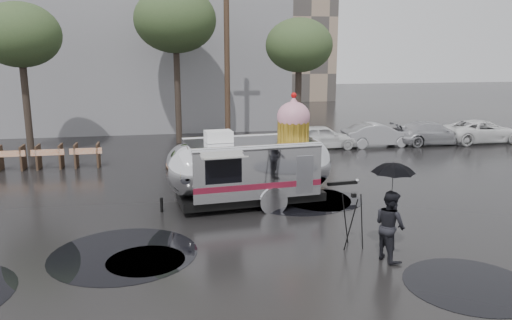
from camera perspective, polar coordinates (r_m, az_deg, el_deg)
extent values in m
plane|color=black|center=(12.63, -5.94, -10.12)|extent=(120.00, 120.00, 0.00)
cylinder|color=black|center=(11.71, 23.24, -12.97)|extent=(2.74, 2.74, 0.01)
cylinder|color=black|center=(16.65, 4.72, -4.48)|extent=(3.54, 3.54, 0.01)
cylinder|color=black|center=(12.21, -12.48, -11.15)|extent=(1.84, 1.84, 0.01)
cylinder|color=black|center=(16.66, 7.72, -4.54)|extent=(2.54, 2.54, 0.01)
cylinder|color=black|center=(12.70, -14.86, -10.33)|extent=(3.55, 3.55, 0.01)
cube|color=slate|center=(35.81, -16.33, 14.57)|extent=(22.00, 12.00, 13.00)
cylinder|color=#473323|center=(25.87, -3.34, 11.63)|extent=(0.28, 0.28, 9.00)
cylinder|color=#382D26|center=(25.45, -24.85, 6.96)|extent=(0.32, 0.32, 5.85)
ellipsoid|color=#2D4122|center=(25.39, -25.39, 12.80)|extent=(3.64, 3.64, 2.86)
cylinder|color=#382D26|center=(26.70, -8.99, 9.11)|extent=(0.32, 0.32, 6.75)
ellipsoid|color=#2D4122|center=(26.70, -9.21, 15.55)|extent=(4.20, 4.20, 3.30)
cylinder|color=#382D26|center=(25.68, 4.85, 7.59)|extent=(0.32, 0.32, 5.40)
ellipsoid|color=#2D4122|center=(25.60, 4.95, 12.95)|extent=(3.36, 3.36, 2.64)
cube|color=#473323|center=(23.02, -27.24, 0.16)|extent=(0.08, 0.80, 1.00)
cube|color=#473323|center=(22.78, -25.08, 0.26)|extent=(0.08, 0.80, 1.00)
cube|color=#E5590C|center=(22.50, -26.47, 0.63)|extent=(1.30, 0.04, 0.25)
cube|color=#473323|center=(22.64, -23.61, 0.32)|extent=(0.08, 0.80, 1.00)
cube|color=#473323|center=(22.46, -21.37, 0.42)|extent=(0.08, 0.80, 1.00)
cube|color=#E5590C|center=(22.13, -22.73, 0.80)|extent=(1.30, 0.04, 0.25)
cube|color=#473323|center=(22.35, -19.86, 0.48)|extent=(0.08, 0.80, 1.00)
cube|color=#473323|center=(22.23, -17.57, 0.58)|extent=(0.08, 0.80, 1.00)
cube|color=#E5590C|center=(21.87, -18.89, 0.97)|extent=(1.30, 0.04, 0.25)
imported|color=silver|center=(25.27, 7.56, 2.87)|extent=(4.00, 1.80, 1.40)
imported|color=#B2B2B7|center=(26.37, 13.77, 3.02)|extent=(4.00, 1.80, 1.40)
imported|color=#B2B2B7|center=(27.74, 19.43, 3.16)|extent=(4.20, 1.80, 1.44)
imported|color=silver|center=(29.36, 24.51, 3.28)|extent=(4.40, 1.90, 1.50)
cube|color=silver|center=(15.75, -0.71, -0.67)|extent=(4.16, 2.46, 1.63)
ellipsoid|color=silver|center=(16.39, 5.99, -0.22)|extent=(1.55, 2.20, 1.63)
ellipsoid|color=silver|center=(15.34, -7.88, -1.14)|extent=(1.55, 2.20, 1.63)
cube|color=black|center=(15.99, -0.71, -3.99)|extent=(4.67, 2.24, 0.27)
cylinder|color=black|center=(15.27, 1.89, -4.79)|extent=(0.65, 0.26, 0.63)
cylinder|color=black|center=(16.97, -0.09, -3.02)|extent=(0.65, 0.26, 0.63)
cylinder|color=silver|center=(15.14, 2.04, -4.76)|extent=(0.87, 0.17, 0.87)
cube|color=black|center=(17.09, 9.86, -2.62)|extent=(1.09, 0.21, 0.11)
sphere|color=silver|center=(17.32, 11.47, -2.33)|extent=(0.16, 0.16, 0.14)
cylinder|color=black|center=(15.53, -10.74, -5.06)|extent=(0.10, 0.10, 0.45)
cube|color=maroon|center=(14.89, 0.37, -3.06)|extent=(3.96, 0.42, 0.18)
cube|color=maroon|center=(16.81, -1.67, -1.26)|extent=(3.96, 0.42, 0.18)
cube|color=black|center=(14.47, -3.72, -1.32)|extent=(1.08, 0.14, 0.72)
cube|color=#9F9D94|center=(14.16, -3.55, 0.26)|extent=(1.30, 0.57, 0.13)
cube|color=silver|center=(15.27, 5.59, -1.67)|extent=(0.54, 0.08, 1.17)
cube|color=white|center=(15.32, -4.31, 2.72)|extent=(0.87, 0.66, 0.34)
cylinder|color=gold|center=(15.99, 4.28, 3.45)|extent=(1.03, 1.03, 0.54)
ellipsoid|color=pink|center=(15.93, 4.30, 4.99)|extent=(1.15, 1.15, 0.94)
cone|color=pink|center=(15.88, 4.33, 6.67)|extent=(0.49, 0.49, 0.36)
sphere|color=red|center=(15.86, 4.34, 7.39)|extent=(0.20, 0.20, 0.18)
imported|color=black|center=(12.11, 15.06, -7.24)|extent=(0.63, 0.89, 1.68)
imported|color=black|center=(11.79, 15.36, -2.10)|extent=(1.21, 1.21, 0.82)
cylinder|color=black|center=(12.12, 15.05, -7.31)|extent=(0.02, 0.02, 1.65)
cylinder|color=black|center=(12.76, 11.99, -6.88)|extent=(0.04, 0.32, 1.35)
cylinder|color=black|center=(12.83, 10.16, -6.70)|extent=(0.28, 0.17, 1.35)
cylinder|color=black|center=(12.46, 10.78, -7.31)|extent=(0.27, 0.18, 1.35)
cube|color=black|center=(12.48, 11.11, -3.98)|extent=(0.12, 0.10, 0.10)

